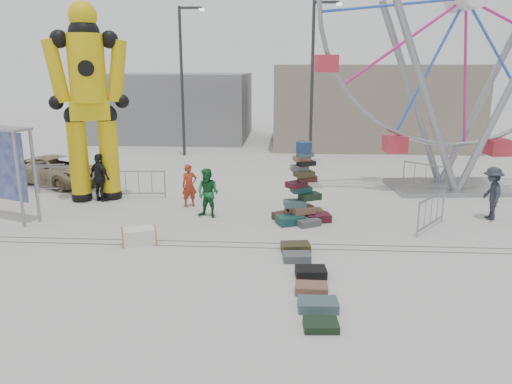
# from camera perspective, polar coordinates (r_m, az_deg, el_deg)

# --- Properties ---
(ground) EXTENTS (90.00, 90.00, 0.00)m
(ground) POSITION_cam_1_polar(r_m,az_deg,el_deg) (13.65, -4.50, -7.18)
(ground) COLOR #9E9E99
(ground) RESTS_ON ground
(track_line_near) EXTENTS (40.00, 0.04, 0.01)m
(track_line_near) POSITION_cam_1_polar(r_m,az_deg,el_deg) (14.21, -4.16, -6.28)
(track_line_near) COLOR #47443F
(track_line_near) RESTS_ON ground
(track_line_far) EXTENTS (40.00, 0.04, 0.01)m
(track_line_far) POSITION_cam_1_polar(r_m,az_deg,el_deg) (14.58, -3.94, -5.72)
(track_line_far) COLOR #47443F
(track_line_far) RESTS_ON ground
(building_right) EXTENTS (12.00, 8.00, 5.00)m
(building_right) POSITION_cam_1_polar(r_m,az_deg,el_deg) (33.05, 12.86, 9.67)
(building_right) COLOR gray
(building_right) RESTS_ON ground
(building_left) EXTENTS (10.00, 8.00, 4.40)m
(building_left) POSITION_cam_1_polar(r_m,az_deg,el_deg) (35.56, -9.17, 9.67)
(building_left) COLOR gray
(building_left) RESTS_ON ground
(lamp_post_right) EXTENTS (1.41, 0.25, 8.00)m
(lamp_post_right) POSITION_cam_1_polar(r_m,az_deg,el_deg) (25.59, 6.65, 13.11)
(lamp_post_right) COLOR #2D2D30
(lamp_post_right) RESTS_ON ground
(lamp_post_left) EXTENTS (1.41, 0.25, 8.00)m
(lamp_post_left) POSITION_cam_1_polar(r_m,az_deg,el_deg) (28.17, -8.31, 13.16)
(lamp_post_left) COLOR #2D2D30
(lamp_post_left) RESTS_ON ground
(suitcase_tower) EXTENTS (2.00, 1.74, 2.64)m
(suitcase_tower) POSITION_cam_1_polar(r_m,az_deg,el_deg) (16.34, 5.27, -0.82)
(suitcase_tower) COLOR #16443F
(suitcase_tower) RESTS_ON ground
(crash_test_dummy) EXTENTS (2.91, 1.46, 7.39)m
(crash_test_dummy) POSITION_cam_1_polar(r_m,az_deg,el_deg) (19.40, -18.53, 10.37)
(crash_test_dummy) COLOR black
(crash_test_dummy) RESTS_ON ground
(ferris_wheel) EXTENTS (11.29, 3.26, 13.15)m
(ferris_wheel) POSITION_cam_1_polar(r_m,az_deg,el_deg) (21.58, 22.63, 17.23)
(ferris_wheel) COLOR gray
(ferris_wheel) RESTS_ON ground
(steamer_trunk) EXTENTS (1.09, 0.84, 0.45)m
(steamer_trunk) POSITION_cam_1_polar(r_m,az_deg,el_deg) (14.74, -13.21, -4.94)
(steamer_trunk) COLOR silver
(steamer_trunk) RESTS_ON ground
(row_case_0) EXTENTS (0.85, 0.63, 0.23)m
(row_case_0) POSITION_cam_1_polar(r_m,az_deg,el_deg) (13.88, 4.54, -6.31)
(row_case_0) COLOR #36351B
(row_case_0) RESTS_ON ground
(row_case_1) EXTENTS (0.75, 0.55, 0.20)m
(row_case_1) POSITION_cam_1_polar(r_m,az_deg,el_deg) (13.24, 4.69, -7.41)
(row_case_1) COLOR #505356
(row_case_1) RESTS_ON ground
(row_case_2) EXTENTS (0.78, 0.59, 0.22)m
(row_case_2) POSITION_cam_1_polar(r_m,az_deg,el_deg) (12.34, 6.29, -9.09)
(row_case_2) COLOR black
(row_case_2) RESTS_ON ground
(row_case_3) EXTENTS (0.74, 0.51, 0.19)m
(row_case_3) POSITION_cam_1_polar(r_m,az_deg,el_deg) (11.54, 6.34, -10.89)
(row_case_3) COLOR brown
(row_case_3) RESTS_ON ground
(row_case_4) EXTENTS (0.86, 0.58, 0.21)m
(row_case_4) POSITION_cam_1_polar(r_m,az_deg,el_deg) (10.82, 7.10, -12.66)
(row_case_4) COLOR #40585B
(row_case_4) RESTS_ON ground
(row_case_5) EXTENTS (0.71, 0.55, 0.16)m
(row_case_5) POSITION_cam_1_polar(r_m,az_deg,el_deg) (10.13, 7.43, -14.84)
(row_case_5) COLOR black
(row_case_5) RESTS_ON ground
(barricade_dummy_a) EXTENTS (1.95, 0.64, 1.10)m
(barricade_dummy_a) POSITION_cam_1_polar(r_m,az_deg,el_deg) (22.10, -23.52, 1.54)
(barricade_dummy_a) COLOR gray
(barricade_dummy_a) RESTS_ON ground
(barricade_dummy_b) EXTENTS (2.00, 0.34, 1.10)m
(barricade_dummy_b) POSITION_cam_1_polar(r_m,az_deg,el_deg) (21.41, -21.17, 1.39)
(barricade_dummy_b) COLOR gray
(barricade_dummy_b) RESTS_ON ground
(barricade_dummy_c) EXTENTS (2.00, 0.25, 1.10)m
(barricade_dummy_c) POSITION_cam_1_polar(r_m,az_deg,el_deg) (19.65, -13.25, 0.88)
(barricade_dummy_c) COLOR gray
(barricade_dummy_c) RESTS_ON ground
(barricade_wheel_front) EXTENTS (1.27, 1.67, 1.10)m
(barricade_wheel_front) POSITION_cam_1_polar(r_m,az_deg,el_deg) (16.42, 19.39, -2.20)
(barricade_wheel_front) COLOR gray
(barricade_wheel_front) RESTS_ON ground
(barricade_wheel_back) EXTENTS (1.54, 1.42, 1.10)m
(barricade_wheel_back) POSITION_cam_1_polar(r_m,az_deg,el_deg) (21.57, 18.82, 1.68)
(barricade_wheel_back) COLOR gray
(barricade_wheel_back) RESTS_ON ground
(pedestrian_red) EXTENTS (0.67, 0.59, 1.55)m
(pedestrian_red) POSITION_cam_1_polar(r_m,az_deg,el_deg) (18.09, -7.62, 0.73)
(pedestrian_red) COLOR #A02E16
(pedestrian_red) RESTS_ON ground
(pedestrian_green) EXTENTS (0.98, 0.88, 1.66)m
(pedestrian_green) POSITION_cam_1_polar(r_m,az_deg,el_deg) (16.74, -5.51, -0.13)
(pedestrian_green) COLOR #175D2C
(pedestrian_green) RESTS_ON ground
(pedestrian_black) EXTENTS (1.13, 0.94, 1.81)m
(pedestrian_black) POSITION_cam_1_polar(r_m,az_deg,el_deg) (19.51, -17.41, 1.58)
(pedestrian_black) COLOR black
(pedestrian_black) RESTS_ON ground
(pedestrian_grey) EXTENTS (0.72, 1.17, 1.76)m
(pedestrian_grey) POSITION_cam_1_polar(r_m,az_deg,el_deg) (18.19, 25.34, -0.13)
(pedestrian_grey) COLOR #23242F
(pedestrian_grey) RESTS_ON ground
(parked_suv) EXTENTS (4.78, 3.68, 1.21)m
(parked_suv) POSITION_cam_1_polar(r_m,az_deg,el_deg) (23.02, -21.83, 2.31)
(parked_suv) COLOR #8D7E5B
(parked_suv) RESTS_ON ground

